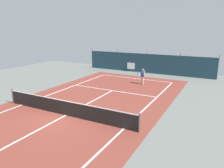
{
  "coord_description": "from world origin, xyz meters",
  "views": [
    {
      "loc": [
        8.63,
        -9.93,
        5.41
      ],
      "look_at": [
        0.48,
        5.45,
        0.9
      ],
      "focal_mm": 34.23,
      "sensor_mm": 36.0,
      "label": 1
    }
  ],
  "objects_px": {
    "tennis_ball_near_player": "(159,80)",
    "parked_car": "(138,63)",
    "tennis_player": "(143,75)",
    "tennis_net": "(66,108)"
  },
  "relations": [
    {
      "from": "tennis_net",
      "to": "tennis_player",
      "type": "height_order",
      "value": "tennis_player"
    },
    {
      "from": "tennis_player",
      "to": "tennis_ball_near_player",
      "type": "distance_m",
      "value": 2.94
    },
    {
      "from": "tennis_ball_near_player",
      "to": "parked_car",
      "type": "height_order",
      "value": "parked_car"
    },
    {
      "from": "tennis_net",
      "to": "tennis_player",
      "type": "bearing_deg",
      "value": 80.95
    },
    {
      "from": "tennis_player",
      "to": "parked_car",
      "type": "xyz_separation_m",
      "value": [
        -3.49,
        7.71,
        -0.12
      ]
    },
    {
      "from": "parked_car",
      "to": "tennis_net",
      "type": "bearing_deg",
      "value": 89.03
    },
    {
      "from": "tennis_ball_near_player",
      "to": "parked_car",
      "type": "bearing_deg",
      "value": 131.07
    },
    {
      "from": "tennis_ball_near_player",
      "to": "tennis_net",
      "type": "bearing_deg",
      "value": -101.33
    },
    {
      "from": "tennis_ball_near_player",
      "to": "parked_car",
      "type": "xyz_separation_m",
      "value": [
        -4.43,
        5.08,
        0.81
      ]
    },
    {
      "from": "tennis_player",
      "to": "tennis_ball_near_player",
      "type": "bearing_deg",
      "value": -80.77
    }
  ]
}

